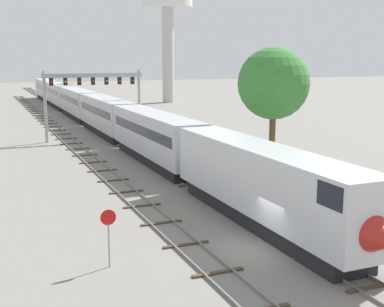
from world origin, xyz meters
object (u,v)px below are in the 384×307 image
Objects in this scene: passenger_train at (89,108)px; water_tower at (168,2)px; signal_gantry at (93,89)px; stop_sign at (109,230)px; trackside_tree_left at (274,84)px.

water_tower is at bearing 53.62° from passenger_train.
signal_gantry reaches higher than stop_sign.
water_tower is (24.70, 33.52, 19.38)m from passenger_train.
water_tower is at bearing 68.28° from stop_sign.
passenger_train is 42.10× the size of stop_sign.
signal_gantry is (-2.25, -14.12, 3.64)m from passenger_train.
water_tower is 2.51× the size of trackside_tree_left.
water_tower is at bearing 60.50° from signal_gantry.
water_tower is 74.28m from trackside_tree_left.
stop_sign is at bearing -139.41° from trackside_tree_left.
signal_gantry is at bearing 78.89° from stop_sign.
trackside_tree_left is at bearing -65.05° from signal_gantry.
water_tower is (26.95, 47.64, 15.74)m from signal_gantry.
trackside_tree_left is at bearing -77.01° from passenger_train.
stop_sign is (-34.70, -87.11, -20.12)m from water_tower.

